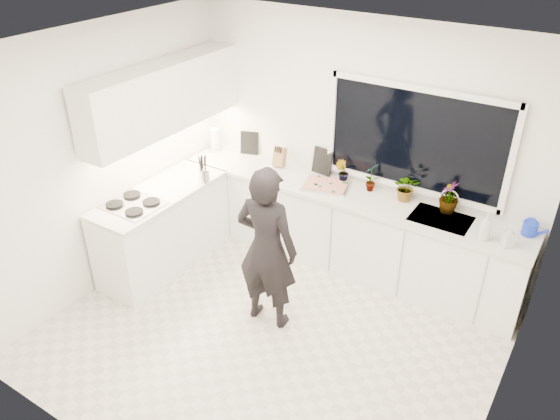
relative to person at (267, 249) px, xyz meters
The scene contains 25 objects.
floor 0.88m from the person, 48.35° to the right, with size 4.00×3.50×0.02m, color beige.
wall_back 1.66m from the person, 83.84° to the left, with size 4.00×0.02×2.70m, color white.
wall_left 1.92m from the person, behind, with size 0.02×3.50×2.70m, color white.
wall_right 2.25m from the person, ahead, with size 0.02×3.50×2.70m, color white.
ceiling 1.89m from the person, 48.35° to the right, with size 4.00×3.50×0.02m, color white.
window 1.86m from the person, 63.37° to the left, with size 1.80×0.02×1.00m, color black.
base_cabinets_back 1.33m from the person, 82.34° to the left, with size 3.92×0.58×0.88m, color white.
base_cabinets_left 1.56m from the person, behind, with size 0.58×1.60×0.88m, color white.
countertop_back 1.26m from the person, 82.28° to the left, with size 3.94×0.62×0.04m, color silver.
countertop_left 1.51m from the person, behind, with size 0.62×1.60×0.04m, color silver.
upper_cabinets 1.98m from the person, 162.55° to the left, with size 0.34×2.10×0.70m, color white.
sink 1.75m from the person, 45.92° to the left, with size 0.58×0.42×0.14m, color silver.
faucet 1.91m from the person, 50.12° to the left, with size 0.03×0.03×0.22m, color silver.
stovetop 1.54m from the person, behind, with size 0.56×0.48×0.03m, color black.
person is the anchor object (origin of this frame).
pizza_tray 1.23m from the person, 92.40° to the left, with size 0.49×0.37×0.03m, color #BAB9BE.
pizza 1.24m from the person, 92.40° to the left, with size 0.45×0.32×0.01m, color red.
watering_can 2.46m from the person, 35.34° to the left, with size 0.14×0.14×0.13m, color #1634D5.
paper_towel_roll 2.17m from the person, 141.03° to the left, with size 0.11×0.11×0.26m, color white.
knife_block 1.60m from the person, 118.45° to the left, with size 0.13×0.10×0.22m, color olive.
utensil_crock 1.40m from the person, 153.94° to the left, with size 0.13×0.13×0.16m, color #B4B4B9.
picture_frame_large 1.97m from the person, 130.08° to the left, with size 0.22×0.02×0.28m, color black.
picture_frame_small 1.54m from the person, 99.44° to the left, with size 0.25×0.02×0.30m, color black.
herb_plants 1.63m from the person, 61.62° to the left, with size 1.37×0.30×0.33m.
soap_bottles 2.08m from the person, 32.48° to the left, with size 0.35×0.13×0.28m.
Camera 1 is at (2.20, -3.26, 3.69)m, focal length 35.00 mm.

